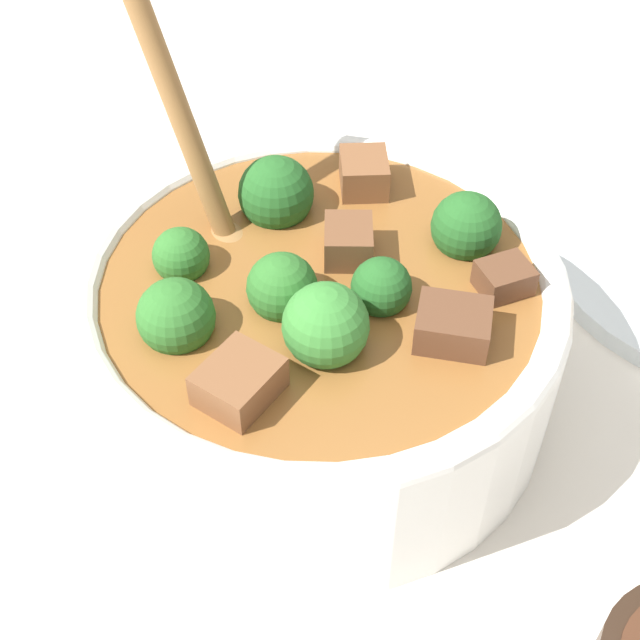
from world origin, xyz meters
name	(u,v)px	position (x,y,z in m)	size (l,w,h in m)	color
ground_plane	(320,394)	(0.00, 0.00, 0.00)	(4.00, 4.00, 0.00)	silver
stew_bowl	(319,327)	(0.00, 0.00, 0.06)	(0.26, 0.25, 0.28)	white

